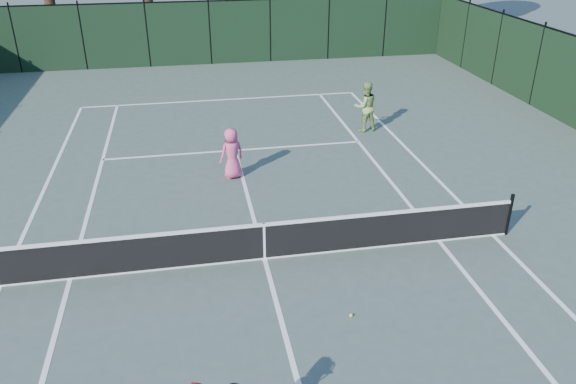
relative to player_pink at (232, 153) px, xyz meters
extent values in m
plane|color=#425147|center=(0.27, -4.40, -0.74)|extent=(90.00, 90.00, 0.00)
cube|color=white|center=(-5.22, -4.40, -0.74)|extent=(0.10, 23.77, 0.01)
cube|color=white|center=(5.75, -4.40, -0.74)|extent=(0.10, 23.77, 0.01)
cube|color=white|center=(-3.85, -4.40, -0.74)|extent=(0.10, 23.77, 0.01)
cube|color=white|center=(4.38, -4.40, -0.74)|extent=(0.10, 23.77, 0.01)
cube|color=white|center=(0.27, 7.49, -0.74)|extent=(10.97, 0.10, 0.01)
cube|color=white|center=(0.27, 2.00, -0.74)|extent=(8.23, 0.10, 0.01)
cube|color=white|center=(0.27, -4.40, -0.74)|extent=(0.10, 12.80, 0.01)
cube|color=black|center=(0.27, -4.40, -0.29)|extent=(11.60, 0.03, 0.85)
cube|color=white|center=(0.27, -4.40, 0.13)|extent=(11.60, 0.05, 0.07)
cube|color=white|center=(0.27, -4.40, -0.72)|extent=(11.60, 0.05, 0.04)
cube|color=white|center=(0.27, -4.40, -0.29)|extent=(0.05, 0.04, 0.91)
cylinder|color=black|center=(6.07, -4.40, -0.21)|extent=(0.09, 0.09, 1.06)
cube|color=black|center=(0.27, 13.60, 0.76)|extent=(24.00, 0.05, 3.00)
cylinder|color=black|center=(-7.73, 17.60, 1.66)|extent=(0.56, 0.56, 4.80)
cylinder|color=black|center=(-2.73, 17.40, 1.41)|extent=(0.56, 0.56, 4.30)
cylinder|color=black|center=(7.27, 17.20, 1.56)|extent=(0.56, 0.56, 4.60)
cylinder|color=black|center=(12.27, 17.70, 1.46)|extent=(0.56, 0.56, 4.40)
imported|color=#E55180|center=(0.00, 0.00, 0.00)|extent=(0.85, 0.72, 1.48)
imported|color=#8AAC56|center=(4.90, 3.02, 0.13)|extent=(0.92, 0.76, 1.73)
sphere|color=yellow|center=(1.59, -6.66, -0.71)|extent=(0.07, 0.07, 0.07)
camera|label=1|loc=(-1.14, -14.74, 6.15)|focal=35.00mm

